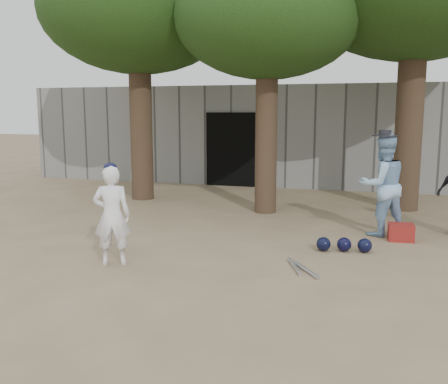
% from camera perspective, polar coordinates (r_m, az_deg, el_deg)
% --- Properties ---
extents(ground, '(70.00, 70.00, 0.00)m').
position_cam_1_polar(ground, '(7.52, -6.66, -8.13)').
color(ground, '#937C5E').
rests_on(ground, ground).
extents(boy_player, '(0.63, 0.52, 1.47)m').
position_cam_1_polar(boy_player, '(7.44, -12.69, -2.64)').
color(boy_player, white).
rests_on(boy_player, ground).
extents(spectator_blue, '(1.12, 1.05, 1.84)m').
position_cam_1_polar(spectator_blue, '(9.42, 17.63, 0.75)').
color(spectator_blue, '#94BEE5').
rests_on(spectator_blue, ground).
extents(red_bag, '(0.44, 0.35, 0.30)m').
position_cam_1_polar(red_bag, '(9.24, 19.57, -4.36)').
color(red_bag, '#A22E15').
rests_on(red_bag, ground).
extents(back_building, '(16.00, 5.24, 3.00)m').
position_cam_1_polar(back_building, '(17.17, 7.15, 6.69)').
color(back_building, gray).
rests_on(back_building, ground).
extents(helmet_row, '(0.87, 0.34, 0.23)m').
position_cam_1_polar(helmet_row, '(8.28, 13.56, -5.87)').
color(helmet_row, black).
rests_on(helmet_row, ground).
extents(bat_pile, '(0.57, 0.78, 0.06)m').
position_cam_1_polar(bat_pile, '(7.26, 8.70, -8.57)').
color(bat_pile, silver).
rests_on(bat_pile, ground).
extents(tree_row, '(11.40, 5.80, 6.69)m').
position_cam_1_polar(tree_row, '(12.04, 6.63, 20.91)').
color(tree_row, brown).
rests_on(tree_row, ground).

